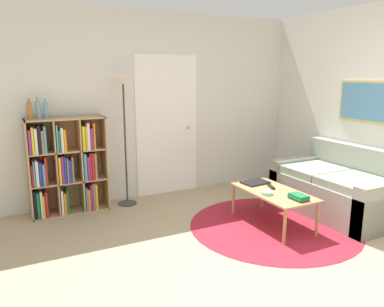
% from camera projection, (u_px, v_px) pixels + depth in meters
% --- Properties ---
extents(ground_plane, '(14.00, 14.00, 0.00)m').
position_uv_depth(ground_plane, '(285.00, 283.00, 3.20)').
color(ground_plane, tan).
extents(wall_back, '(7.28, 0.11, 2.60)m').
position_uv_depth(wall_back, '(160.00, 106.00, 5.36)').
color(wall_back, silver).
rests_on(wall_back, ground_plane).
extents(wall_right, '(0.08, 5.77, 2.60)m').
position_uv_depth(wall_right, '(346.00, 107.00, 5.08)').
color(wall_right, silver).
rests_on(wall_right, ground_plane).
extents(rug, '(1.97, 1.97, 0.01)m').
position_uv_depth(rug, '(274.00, 226.00, 4.38)').
color(rug, maroon).
rests_on(rug, ground_plane).
extents(bookshelf, '(0.94, 0.34, 1.22)m').
position_uv_depth(bookshelf, '(65.00, 167.00, 4.71)').
color(bookshelf, tan).
rests_on(bookshelf, ground_plane).
extents(floor_lamp, '(0.26, 0.26, 1.71)m').
position_uv_depth(floor_lamp, '(124.00, 102.00, 4.84)').
color(floor_lamp, '#333333').
rests_on(floor_lamp, ground_plane).
extents(couch, '(0.90, 1.55, 0.84)m').
position_uv_depth(couch, '(339.00, 190.00, 4.78)').
color(couch, gray).
rests_on(couch, ground_plane).
extents(coffee_table, '(0.54, 1.05, 0.42)m').
position_uv_depth(coffee_table, '(273.00, 194.00, 4.35)').
color(coffee_table, '#AD7F51').
rests_on(coffee_table, ground_plane).
extents(laptop, '(0.34, 0.25, 0.02)m').
position_uv_depth(laptop, '(255.00, 182.00, 4.64)').
color(laptop, black).
rests_on(laptop, coffee_table).
extents(bowl, '(0.13, 0.13, 0.04)m').
position_uv_depth(bowl, '(267.00, 193.00, 4.21)').
color(bowl, '#9ED193').
rests_on(bowl, coffee_table).
extents(book_stack_on_table, '(0.15, 0.21, 0.06)m').
position_uv_depth(book_stack_on_table, '(299.00, 197.00, 4.04)').
color(book_stack_on_table, '#7F287A').
rests_on(book_stack_on_table, coffee_table).
extents(remote, '(0.09, 0.17, 0.02)m').
position_uv_depth(remote, '(271.00, 187.00, 4.46)').
color(remote, black).
rests_on(remote, coffee_table).
extents(bottle_left, '(0.07, 0.07, 0.25)m').
position_uv_depth(bottle_left, '(30.00, 111.00, 4.39)').
color(bottle_left, olive).
rests_on(bottle_left, bookshelf).
extents(bottle_middle, '(0.06, 0.06, 0.26)m').
position_uv_depth(bottle_middle, '(38.00, 110.00, 4.46)').
color(bottle_middle, '#6B93A3').
rests_on(bottle_middle, bookshelf).
extents(bottle_right, '(0.06, 0.06, 0.24)m').
position_uv_depth(bottle_right, '(46.00, 110.00, 4.51)').
color(bottle_right, '#6B93A3').
rests_on(bottle_right, bookshelf).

